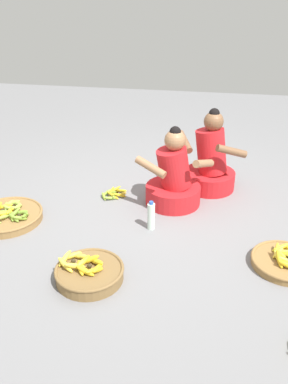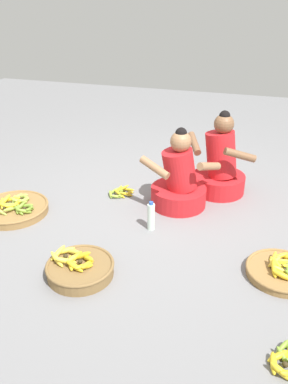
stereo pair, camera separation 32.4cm
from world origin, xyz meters
name	(u,v)px [view 1 (the left image)]	position (x,y,z in m)	size (l,w,h in m)	color
ground_plane	(148,216)	(0.00, 0.00, 0.00)	(10.00, 10.00, 0.00)	slate
vendor_woman_front	(174,180)	(0.19, 0.30, 0.24)	(0.71, 0.54, 0.76)	red
vendor_woman_behind	(210,164)	(0.51, 0.70, 0.27)	(0.71, 0.54, 0.83)	red
banana_basket_near_bicycle	(7,216)	(-1.22, -0.30, 0.05)	(0.63, 0.63, 0.15)	olive
banana_basket_back_left	(89,272)	(-0.26, -0.93, 0.06)	(0.49, 0.49, 0.17)	brown
banana_basket_front_left	(286,261)	(1.13, -0.52, 0.04)	(0.51, 0.51, 0.14)	olive
loose_bananas_front_center	(114,194)	(-0.40, 0.32, 0.03)	(0.26, 0.26, 0.09)	#8CAD38
water_bottle	(151,216)	(0.06, -0.19, 0.12)	(0.06, 0.06, 0.26)	silver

